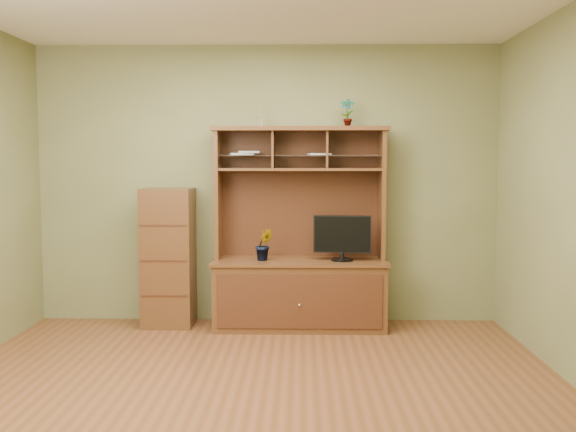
{
  "coord_description": "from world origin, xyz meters",
  "views": [
    {
      "loc": [
        0.34,
        -4.29,
        1.57
      ],
      "look_at": [
        0.22,
        1.2,
        1.11
      ],
      "focal_mm": 40.0,
      "sensor_mm": 36.0,
      "label": 1
    }
  ],
  "objects": [
    {
      "name": "magazines",
      "position": [
        0.03,
        1.8,
        1.65
      ],
      "size": [
        0.98,
        0.21,
        0.04
      ],
      "color": "#A1A1A5",
      "rests_on": "media_hutch"
    },
    {
      "name": "side_cabinet",
      "position": [
        -0.93,
        1.77,
        0.66
      ],
      "size": [
        0.47,
        0.43,
        1.32
      ],
      "color": "#4F2D16",
      "rests_on": "room"
    },
    {
      "name": "room",
      "position": [
        0.0,
        0.0,
        1.35
      ],
      "size": [
        4.54,
        4.04,
        2.74
      ],
      "color": "brown",
      "rests_on": "ground"
    },
    {
      "name": "orchid_plant",
      "position": [
        -0.01,
        1.65,
        0.8
      ],
      "size": [
        0.17,
        0.14,
        0.3
      ],
      "primitive_type": "imported",
      "rotation": [
        0.0,
        0.0,
        0.06
      ],
      "color": "#24581E",
      "rests_on": "media_hutch"
    },
    {
      "name": "monitor",
      "position": [
        0.72,
        1.65,
        0.87
      ],
      "size": [
        0.53,
        0.21,
        0.42
      ],
      "rotation": [
        0.0,
        0.0,
        -0.12
      ],
      "color": "black",
      "rests_on": "media_hutch"
    },
    {
      "name": "reed_diffuser",
      "position": [
        -0.06,
        1.8,
        2.0
      ],
      "size": [
        0.05,
        0.05,
        0.26
      ],
      "color": "silver",
      "rests_on": "media_hutch"
    },
    {
      "name": "top_plant",
      "position": [
        0.77,
        1.8,
        2.03
      ],
      "size": [
        0.16,
        0.12,
        0.27
      ],
      "primitive_type": "imported",
      "rotation": [
        0.0,
        0.0,
        -0.19
      ],
      "color": "#3D6724",
      "rests_on": "media_hutch"
    },
    {
      "name": "media_hutch",
      "position": [
        0.32,
        1.73,
        0.52
      ],
      "size": [
        1.66,
        0.61,
        1.9
      ],
      "color": "#4F2D16",
      "rests_on": "room"
    }
  ]
}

